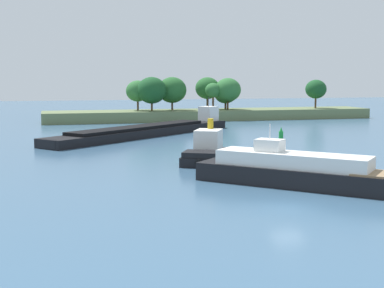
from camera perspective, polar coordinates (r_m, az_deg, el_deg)
name	(u,v)px	position (r m, az deg, el deg)	size (l,w,h in m)	color
ground_plane	(288,207)	(41.25, 10.13, -6.55)	(400.00, 400.00, 0.00)	#3D607F
treeline_island	(207,105)	(124.35, 1.55, 4.17)	(75.90, 10.86, 9.82)	#66754C
tugboat	(208,151)	(62.04, 1.66, -0.76)	(8.63, 11.29, 4.85)	black
white_riverboat	(292,170)	(48.87, 10.57, -2.76)	(15.26, 15.18, 5.48)	black
cargo_barge	(149,130)	(90.04, -4.56, 1.49)	(35.13, 30.37, 5.94)	black
channel_buoy_green	(281,134)	(86.23, 9.40, 1.07)	(0.70, 0.70, 1.90)	green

